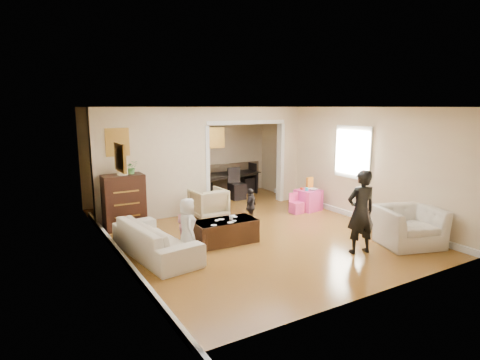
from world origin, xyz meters
TOP-DOWN VIEW (x-y plane):
  - floor at (0.00, 0.00)m, footprint 7.00×7.00m
  - partition_left at (-1.38, 1.80)m, footprint 2.75×0.18m
  - partition_right at (2.48, 1.80)m, footprint 0.55×0.18m
  - partition_header at (1.10, 1.80)m, footprint 2.22×0.18m
  - window_pane at (2.73, -0.40)m, footprint 0.03×0.95m
  - framed_art_partition at (-2.20, 1.70)m, footprint 0.45×0.03m
  - framed_art_sofa_wall at (-2.71, -0.60)m, footprint 0.03×0.55m
  - framed_art_alcove at (1.10, 3.44)m, footprint 0.45×0.03m
  - sofa at (-2.14, -0.49)m, footprint 1.06×2.15m
  - armchair_back at (-0.27, 1.22)m, footprint 0.77×0.79m
  - armchair_front at (2.19, -2.40)m, footprint 1.37×1.28m
  - dresser at (-2.20, 1.40)m, footprint 0.86×0.48m
  - table_lamp at (-2.20, 1.40)m, footprint 0.22×0.22m
  - potted_plant at (-2.00, 1.40)m, footprint 0.26×0.22m
  - coffee_table at (-0.76, -0.53)m, footprint 1.23×0.67m
  - coffee_cup at (-0.66, -0.58)m, footprint 0.10×0.10m
  - play_table at (2.24, 0.57)m, footprint 0.62×0.62m
  - cereal_box at (2.36, 0.67)m, footprint 0.21×0.10m
  - cyan_cup at (2.14, 0.52)m, footprint 0.08×0.08m
  - toy_block at (2.12, 0.69)m, footprint 0.10×0.09m
  - play_bowl at (2.29, 0.45)m, footprint 0.25×0.25m
  - dining_table at (1.28, 3.19)m, footprint 1.99×1.25m
  - adult_person at (1.07, -2.23)m, footprint 0.62×0.48m
  - child_kneel_a at (-1.61, -0.68)m, footprint 0.43×0.56m
  - child_kneel_b at (-1.46, -0.23)m, footprint 0.41×0.47m
  - child_toddler at (0.29, 0.22)m, footprint 0.52×0.45m
  - craft_papers at (-0.75, -0.54)m, footprint 0.75×0.51m

SIDE VIEW (x-z plane):
  - floor at x=0.00m, z-range 0.00..0.00m
  - coffee_table at x=-0.76m, z-range 0.00..0.45m
  - play_table at x=2.24m, z-range 0.00..0.52m
  - sofa at x=-2.14m, z-range 0.00..0.60m
  - dining_table at x=1.28m, z-range 0.00..0.66m
  - armchair_back at x=-0.27m, z-range 0.00..0.70m
  - armchair_front at x=2.19m, z-range 0.00..0.73m
  - child_kneel_b at x=-1.46m, z-range 0.00..0.81m
  - child_toddler at x=0.29m, z-range 0.00..0.84m
  - craft_papers at x=-0.75m, z-range 0.45..0.45m
  - coffee_cup at x=-0.66m, z-range 0.45..0.53m
  - child_kneel_a at x=-1.61m, z-range 0.00..1.01m
  - toy_block at x=2.12m, z-range 0.52..0.57m
  - play_bowl at x=2.29m, z-range 0.52..0.58m
  - cyan_cup at x=2.14m, z-range 0.52..0.60m
  - dresser at x=-2.20m, z-range 0.00..1.18m
  - cereal_box at x=2.36m, z-range 0.52..0.82m
  - adult_person at x=1.07m, z-range 0.00..1.53m
  - partition_left at x=-1.38m, z-range 0.00..2.60m
  - partition_right at x=2.48m, z-range 0.00..2.60m
  - potted_plant at x=-2.00m, z-range 1.18..1.47m
  - table_lamp at x=-2.20m, z-range 1.18..1.54m
  - window_pane at x=2.73m, z-range 1.00..2.10m
  - framed_art_alcove at x=1.10m, z-range 1.42..1.98m
  - framed_art_sofa_wall at x=-2.71m, z-range 1.60..2.00m
  - framed_art_partition at x=-2.20m, z-range 1.58..2.12m
  - partition_header at x=1.10m, z-range 2.25..2.60m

